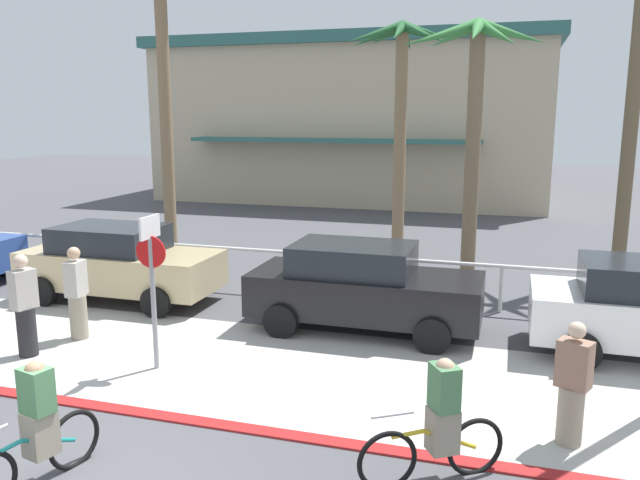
{
  "coord_description": "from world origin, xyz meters",
  "views": [
    {
      "loc": [
        4.61,
        -5.04,
        4.15
      ],
      "look_at": [
        1.27,
        6.0,
        1.85
      ],
      "focal_mm": 35.84,
      "sensor_mm": 36.0,
      "label": 1
    }
  ],
  "objects_px": {
    "stop_sign_bike_lane": "(152,270)",
    "palm_tree_2": "(474,81)",
    "car_tan_1": "(119,262)",
    "palm_tree_3": "(640,14)",
    "palm_tree_1": "(400,78)",
    "cyclist_yellow_1": "(439,424)",
    "pedestrian_2": "(572,389)",
    "palm_tree_0": "(162,38)",
    "pedestrian_0": "(25,309)",
    "cyclist_teal_0": "(36,428)",
    "car_black_2": "(363,286)",
    "pedestrian_1": "(77,297)"
  },
  "relations": [
    {
      "from": "palm_tree_3",
      "to": "cyclist_yellow_1",
      "type": "height_order",
      "value": "palm_tree_3"
    },
    {
      "from": "palm_tree_0",
      "to": "car_tan_1",
      "type": "bearing_deg",
      "value": -72.86
    },
    {
      "from": "palm_tree_0",
      "to": "palm_tree_3",
      "type": "xyz_separation_m",
      "value": [
        12.64,
        1.01,
        0.27
      ]
    },
    {
      "from": "car_black_2",
      "to": "pedestrian_1",
      "type": "height_order",
      "value": "pedestrian_1"
    },
    {
      "from": "cyclist_yellow_1",
      "to": "car_black_2",
      "type": "bearing_deg",
      "value": 112.64
    },
    {
      "from": "palm_tree_2",
      "to": "cyclist_yellow_1",
      "type": "xyz_separation_m",
      "value": [
        0.36,
        -9.02,
        -4.2
      ]
    },
    {
      "from": "palm_tree_1",
      "to": "cyclist_teal_0",
      "type": "bearing_deg",
      "value": -96.85
    },
    {
      "from": "cyclist_yellow_1",
      "to": "stop_sign_bike_lane",
      "type": "bearing_deg",
      "value": 158.19
    },
    {
      "from": "pedestrian_1",
      "to": "pedestrian_2",
      "type": "relative_size",
      "value": 1.08
    },
    {
      "from": "stop_sign_bike_lane",
      "to": "cyclist_teal_0",
      "type": "distance_m",
      "value": 3.52
    },
    {
      "from": "palm_tree_0",
      "to": "cyclist_yellow_1",
      "type": "distance_m",
      "value": 14.81
    },
    {
      "from": "stop_sign_bike_lane",
      "to": "palm_tree_3",
      "type": "bearing_deg",
      "value": 48.36
    },
    {
      "from": "palm_tree_2",
      "to": "cyclist_yellow_1",
      "type": "height_order",
      "value": "palm_tree_2"
    },
    {
      "from": "cyclist_yellow_1",
      "to": "pedestrian_2",
      "type": "relative_size",
      "value": 0.95
    },
    {
      "from": "cyclist_yellow_1",
      "to": "pedestrian_2",
      "type": "xyz_separation_m",
      "value": [
        1.51,
        1.27,
        0.06
      ]
    },
    {
      "from": "car_black_2",
      "to": "pedestrian_0",
      "type": "relative_size",
      "value": 2.42
    },
    {
      "from": "pedestrian_0",
      "to": "pedestrian_1",
      "type": "xyz_separation_m",
      "value": [
        0.29,
        0.99,
        -0.03
      ]
    },
    {
      "from": "stop_sign_bike_lane",
      "to": "palm_tree_3",
      "type": "relative_size",
      "value": 0.27
    },
    {
      "from": "cyclist_teal_0",
      "to": "cyclist_yellow_1",
      "type": "height_order",
      "value": "same"
    },
    {
      "from": "palm_tree_2",
      "to": "cyclist_teal_0",
      "type": "xyz_separation_m",
      "value": [
        -3.94,
        -10.44,
        -4.2
      ]
    },
    {
      "from": "car_black_2",
      "to": "pedestrian_1",
      "type": "relative_size",
      "value": 2.5
    },
    {
      "from": "palm_tree_3",
      "to": "pedestrian_0",
      "type": "xyz_separation_m",
      "value": [
        -10.65,
        -9.4,
        -5.67
      ]
    },
    {
      "from": "stop_sign_bike_lane",
      "to": "pedestrian_2",
      "type": "distance_m",
      "value": 6.42
    },
    {
      "from": "palm_tree_3",
      "to": "car_tan_1",
      "type": "bearing_deg",
      "value": -151.76
    },
    {
      "from": "car_tan_1",
      "to": "palm_tree_3",
      "type": "bearing_deg",
      "value": 28.24
    },
    {
      "from": "palm_tree_0",
      "to": "pedestrian_0",
      "type": "height_order",
      "value": "palm_tree_0"
    },
    {
      "from": "palm_tree_0",
      "to": "cyclist_yellow_1",
      "type": "height_order",
      "value": "palm_tree_0"
    },
    {
      "from": "palm_tree_0",
      "to": "pedestrian_2",
      "type": "distance_m",
      "value": 14.98
    },
    {
      "from": "palm_tree_1",
      "to": "pedestrian_0",
      "type": "distance_m",
      "value": 12.18
    },
    {
      "from": "palm_tree_1",
      "to": "cyclist_yellow_1",
      "type": "relative_size",
      "value": 4.33
    },
    {
      "from": "stop_sign_bike_lane",
      "to": "cyclist_teal_0",
      "type": "height_order",
      "value": "stop_sign_bike_lane"
    },
    {
      "from": "pedestrian_0",
      "to": "car_tan_1",
      "type": "bearing_deg",
      "value": 97.67
    },
    {
      "from": "palm_tree_3",
      "to": "pedestrian_0",
      "type": "distance_m",
      "value": 15.29
    },
    {
      "from": "stop_sign_bike_lane",
      "to": "car_black_2",
      "type": "bearing_deg",
      "value": 46.08
    },
    {
      "from": "cyclist_teal_0",
      "to": "pedestrian_0",
      "type": "distance_m",
      "value": 4.33
    },
    {
      "from": "stop_sign_bike_lane",
      "to": "pedestrian_1",
      "type": "relative_size",
      "value": 1.45
    },
    {
      "from": "palm_tree_1",
      "to": "palm_tree_2",
      "type": "bearing_deg",
      "value": -54.18
    },
    {
      "from": "stop_sign_bike_lane",
      "to": "palm_tree_2",
      "type": "height_order",
      "value": "palm_tree_2"
    },
    {
      "from": "palm_tree_1",
      "to": "cyclist_teal_0",
      "type": "relative_size",
      "value": 3.8
    },
    {
      "from": "pedestrian_0",
      "to": "pedestrian_2",
      "type": "distance_m",
      "value": 8.76
    },
    {
      "from": "pedestrian_2",
      "to": "palm_tree_1",
      "type": "bearing_deg",
      "value": 110.87
    },
    {
      "from": "stop_sign_bike_lane",
      "to": "pedestrian_0",
      "type": "relative_size",
      "value": 1.41
    },
    {
      "from": "palm_tree_1",
      "to": "pedestrian_2",
      "type": "xyz_separation_m",
      "value": [
        4.17,
        -10.94,
        -4.4
      ]
    },
    {
      "from": "car_tan_1",
      "to": "pedestrian_1",
      "type": "relative_size",
      "value": 2.5
    },
    {
      "from": "palm_tree_0",
      "to": "cyclist_yellow_1",
      "type": "xyz_separation_m",
      "value": [
        9.22,
        -10.17,
        -5.56
      ]
    },
    {
      "from": "palm_tree_1",
      "to": "pedestrian_1",
      "type": "bearing_deg",
      "value": -114.34
    },
    {
      "from": "palm_tree_2",
      "to": "pedestrian_0",
      "type": "xyz_separation_m",
      "value": [
        -6.87,
        -7.25,
        -4.05
      ]
    },
    {
      "from": "cyclist_teal_0",
      "to": "palm_tree_3",
      "type": "bearing_deg",
      "value": 58.5
    },
    {
      "from": "palm_tree_2",
      "to": "palm_tree_3",
      "type": "height_order",
      "value": "palm_tree_3"
    },
    {
      "from": "palm_tree_0",
      "to": "cyclist_teal_0",
      "type": "bearing_deg",
      "value": -66.98
    }
  ]
}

